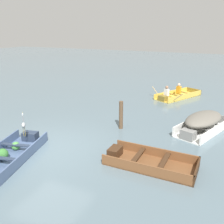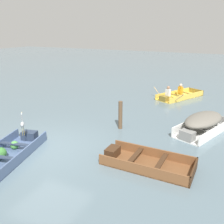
# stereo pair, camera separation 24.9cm
# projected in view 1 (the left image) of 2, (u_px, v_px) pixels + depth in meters

# --- Properties ---
(ground_plane) EXTENTS (80.00, 80.00, 0.00)m
(ground_plane) POSITION_uv_depth(u_px,v_px,m) (49.00, 148.00, 9.13)
(ground_plane) COLOR slate
(dinghy_slate_blue_foreground) EXTENTS (2.01, 3.38, 0.42)m
(dinghy_slate_blue_foreground) POSITION_uv_depth(u_px,v_px,m) (11.00, 153.00, 8.51)
(dinghy_slate_blue_foreground) COLOR #475B7F
(dinghy_slate_blue_foreground) RESTS_ON ground
(skiff_wooden_brown_near_moored) EXTENTS (2.88, 1.26, 0.35)m
(skiff_wooden_brown_near_moored) POSITION_uv_depth(u_px,v_px,m) (146.00, 161.00, 8.02)
(skiff_wooden_brown_near_moored) COLOR brown
(skiff_wooden_brown_near_moored) RESTS_ON ground
(skiff_white_mid_moored) EXTENTS (2.09, 3.07, 0.81)m
(skiff_white_mid_moored) POSITION_uv_depth(u_px,v_px,m) (203.00, 121.00, 10.46)
(skiff_white_mid_moored) COLOR white
(skiff_white_mid_moored) RESTS_ON ground
(rowboat_yellow_with_crew) EXTENTS (2.85, 3.44, 0.90)m
(rowboat_yellow_with_crew) POSITION_uv_depth(u_px,v_px,m) (176.00, 95.00, 15.69)
(rowboat_yellow_with_crew) COLOR #E5BC47
(rowboat_yellow_with_crew) RESTS_ON ground
(heron_on_dinghy) EXTENTS (0.36, 0.39, 0.84)m
(heron_on_dinghy) POSITION_uv_depth(u_px,v_px,m) (23.00, 124.00, 8.99)
(heron_on_dinghy) COLOR olive
(heron_on_dinghy) RESTS_ON dinghy_slate_blue_foreground
(mooring_post) EXTENTS (0.17, 0.17, 1.24)m
(mooring_post) POSITION_uv_depth(u_px,v_px,m) (121.00, 115.00, 10.75)
(mooring_post) COLOR brown
(mooring_post) RESTS_ON ground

